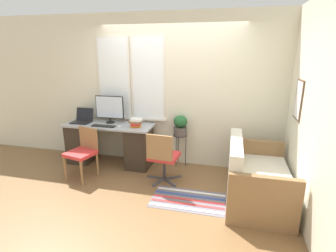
{
  "coord_description": "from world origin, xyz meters",
  "views": [
    {
      "loc": [
        1.08,
        -3.9,
        2.07
      ],
      "look_at": [
        0.07,
        0.15,
        0.86
      ],
      "focal_mm": 28.0,
      "sensor_mm": 36.0,
      "label": 1
    }
  ],
  "objects": [
    {
      "name": "ground_plane",
      "position": [
        0.0,
        0.0,
        0.0
      ],
      "size": [
        14.0,
        14.0,
        0.0
      ],
      "primitive_type": "plane",
      "color": "brown"
    },
    {
      "name": "wall_back_with_window",
      "position": [
        -0.03,
        0.66,
        1.36
      ],
      "size": [
        9.0,
        0.12,
        2.7
      ],
      "color": "beige",
      "rests_on": "ground_plane"
    },
    {
      "name": "wall_right_with_picture",
      "position": [
        2.01,
        0.0,
        1.35
      ],
      "size": [
        0.08,
        9.0,
        2.7
      ],
      "color": "beige",
      "rests_on": "ground_plane"
    },
    {
      "name": "desk",
      "position": [
        -1.08,
        0.29,
        0.4
      ],
      "size": [
        1.64,
        0.58,
        0.77
      ],
      "color": "#9EA3A8",
      "rests_on": "ground_plane"
    },
    {
      "name": "laptop",
      "position": [
        -1.62,
        0.32,
        0.82
      ],
      "size": [
        0.35,
        0.3,
        0.25
      ],
      "color": "black",
      "rests_on": "desk"
    },
    {
      "name": "monitor",
      "position": [
        -1.09,
        0.4,
        1.04
      ],
      "size": [
        0.54,
        0.16,
        0.5
      ],
      "color": "black",
      "rests_on": "desk"
    },
    {
      "name": "keyboard",
      "position": [
        -1.1,
        0.14,
        0.78
      ],
      "size": [
        0.42,
        0.11,
        0.02
      ],
      "color": "black",
      "rests_on": "desk"
    },
    {
      "name": "mouse",
      "position": [
        -0.8,
        0.13,
        0.78
      ],
      "size": [
        0.04,
        0.07,
        0.04
      ],
      "color": "silver",
      "rests_on": "desk"
    },
    {
      "name": "book_stack",
      "position": [
        -0.53,
        0.24,
        0.85
      ],
      "size": [
        0.22,
        0.18,
        0.16
      ],
      "color": "orange",
      "rests_on": "desk"
    },
    {
      "name": "desk_chair_wooden",
      "position": [
        -1.27,
        -0.31,
        0.46
      ],
      "size": [
        0.5,
        0.51,
        0.83
      ],
      "rotation": [
        0.0,
        0.0,
        -0.23
      ],
      "color": "olive",
      "rests_on": "ground_plane"
    },
    {
      "name": "office_chair_swivel",
      "position": [
        0.07,
        -0.17,
        0.45
      ],
      "size": [
        0.57,
        0.58,
        0.85
      ],
      "rotation": [
        0.0,
        0.0,
        3.06
      ],
      "color": "#47474C",
      "rests_on": "ground_plane"
    },
    {
      "name": "couch_loveseat",
      "position": [
        1.47,
        -0.38,
        0.3
      ],
      "size": [
        0.82,
        1.37,
        0.88
      ],
      "rotation": [
        0.0,
        0.0,
        1.57
      ],
      "color": "silver",
      "rests_on": "ground_plane"
    },
    {
      "name": "plant_stand",
      "position": [
        0.21,
        0.51,
        0.52
      ],
      "size": [
        0.25,
        0.25,
        0.6
      ],
      "color": "#333338",
      "rests_on": "ground_plane"
    },
    {
      "name": "potted_plant",
      "position": [
        0.21,
        0.51,
        0.78
      ],
      "size": [
        0.24,
        0.24,
        0.36
      ],
      "color": "#514C47",
      "rests_on": "plant_stand"
    },
    {
      "name": "floor_rug_striped",
      "position": [
        0.56,
        -0.62,
        0.0
      ],
      "size": [
        1.05,
        0.61,
        0.01
      ],
      "color": "slate",
      "rests_on": "ground_plane"
    }
  ]
}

